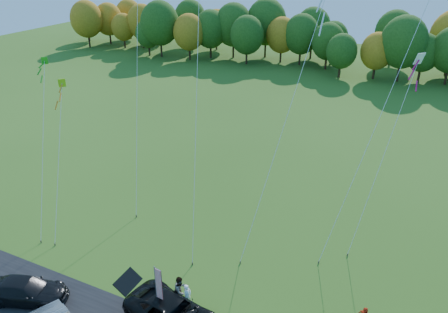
% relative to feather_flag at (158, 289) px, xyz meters
% --- Properties ---
extents(ground, '(160.00, 160.00, 0.00)m').
position_rel_feather_flag_xyz_m(ground, '(0.37, 1.40, -2.24)').
color(ground, '#2F5616').
extents(tree_line, '(116.00, 12.00, 10.00)m').
position_rel_feather_flag_xyz_m(tree_line, '(0.37, 56.40, -2.24)').
color(tree_line, '#1E4711').
rests_on(tree_line, ground).
extents(dark_truck_a, '(5.18, 3.44, 1.40)m').
position_rel_feather_flag_xyz_m(dark_truck_a, '(-7.92, -2.12, -1.54)').
color(dark_truck_a, black).
rests_on(dark_truck_a, ground).
extents(person_tailgate_a, '(0.44, 0.61, 1.55)m').
position_rel_feather_flag_xyz_m(person_tailgate_a, '(0.86, 1.50, -1.46)').
color(person_tailgate_a, white).
rests_on(person_tailgate_a, ground).
extents(person_tailgate_b, '(0.80, 0.98, 1.85)m').
position_rel_feather_flag_xyz_m(person_tailgate_b, '(0.34, 1.60, -1.31)').
color(person_tailgate_b, gray).
rests_on(person_tailgate_b, ground).
extents(feather_flag, '(0.49, 0.13, 3.68)m').
position_rel_feather_flag_xyz_m(feather_flag, '(0.00, 0.00, 0.00)').
color(feather_flag, '#999999').
rests_on(feather_flag, ground).
extents(kite_delta_blue, '(4.78, 10.29, 32.16)m').
position_rel_feather_flag_xyz_m(kite_delta_blue, '(-2.28, 9.40, 13.51)').
color(kite_delta_blue, '#4C3F33').
rests_on(kite_delta_blue, ground).
extents(kite_parafoil_orange, '(7.42, 13.33, 27.88)m').
position_rel_feather_flag_xyz_m(kite_parafoil_orange, '(9.66, 14.91, 11.53)').
color(kite_parafoil_orange, '#4C3F33').
rests_on(kite_parafoil_orange, ground).
extents(kite_delta_red, '(3.22, 11.16, 18.90)m').
position_rel_feather_flag_xyz_m(kite_delta_red, '(3.14, 11.55, 6.99)').
color(kite_delta_red, '#4C3F33').
rests_on(kite_delta_red, ground).
extents(kite_diamond_yellow, '(3.03, 5.96, 10.61)m').
position_rel_feather_flag_xyz_m(kite_diamond_yellow, '(-11.56, 5.11, 2.87)').
color(kite_diamond_yellow, '#4C3F33').
rests_on(kite_diamond_yellow, ground).
extents(kite_diamond_green, '(3.32, 6.22, 11.96)m').
position_rel_feather_flag_xyz_m(kite_diamond_green, '(-12.87, 5.08, 3.57)').
color(kite_diamond_green, '#4C3F33').
rests_on(kite_diamond_green, ground).
extents(kite_diamond_white, '(2.59, 6.68, 13.09)m').
position_rel_feather_flag_xyz_m(kite_diamond_white, '(9.27, 13.14, 4.08)').
color(kite_diamond_white, '#4C3F33').
rests_on(kite_diamond_white, ground).
extents(kite_diamond_pink, '(4.42, 8.62, 18.10)m').
position_rel_feather_flag_xyz_m(kite_diamond_pink, '(-9.22, 11.77, 6.57)').
color(kite_diamond_pink, '#4C3F33').
rests_on(kite_diamond_pink, ground).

